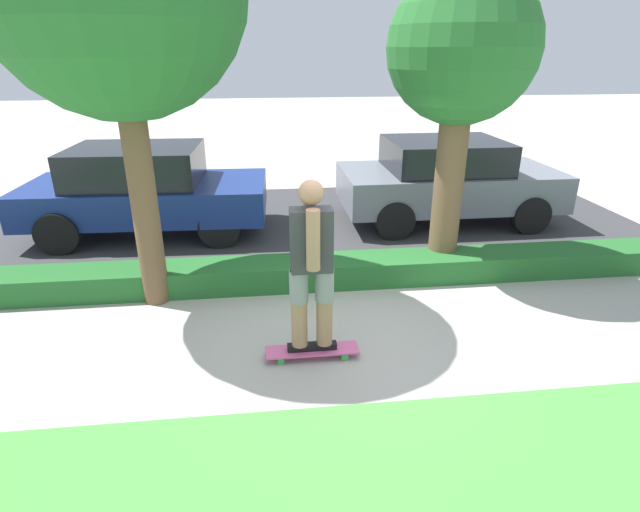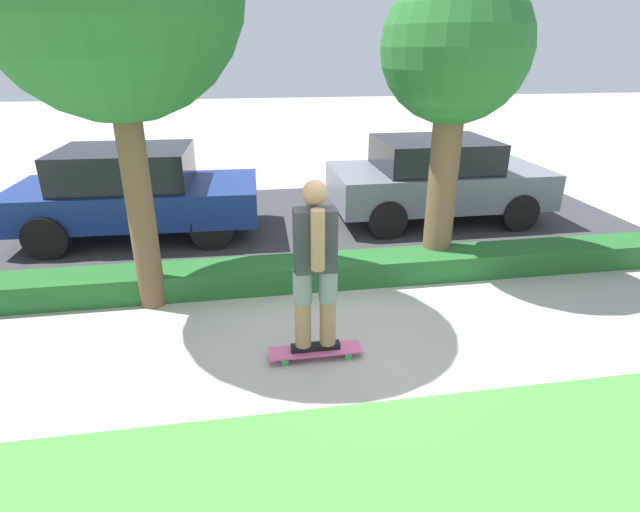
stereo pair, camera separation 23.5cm
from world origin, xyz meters
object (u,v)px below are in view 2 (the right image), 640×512
object	(u,v)px
skateboard	(315,351)
parked_car_middle	(436,178)
skater_person	(315,265)
parked_car_front	(134,191)
tree_mid	(455,56)

from	to	relation	value
skateboard	parked_car_middle	distance (m)	5.23
skater_person	parked_car_front	xyz separation A→B (m)	(-2.46, 4.20, -0.28)
skater_person	tree_mid	size ratio (longest dim) A/B	0.46
parked_car_middle	parked_car_front	bearing A→B (deg)	-179.09
tree_mid	parked_car_middle	size ratio (longest dim) A/B	1.01
skateboard	parked_car_middle	world-z (taller)	parked_car_middle
skater_person	parked_car_middle	size ratio (longest dim) A/B	0.46
skateboard	tree_mid	distance (m)	4.08
tree_mid	parked_car_front	size ratio (longest dim) A/B	0.97
skater_person	parked_car_middle	bearing A→B (deg)	55.34
tree_mid	parked_car_front	distance (m)	5.50
tree_mid	parked_car_front	xyz separation A→B (m)	(-4.56, 2.20, -2.15)
skater_person	tree_mid	xyz separation A→B (m)	(2.10, 2.00, 1.87)
skater_person	parked_car_front	bearing A→B (deg)	120.35
skater_person	parked_car_middle	world-z (taller)	skater_person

